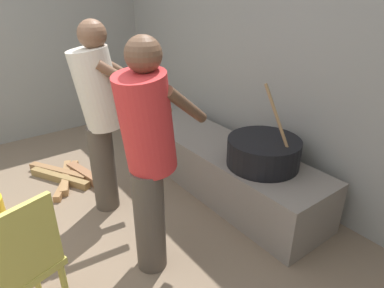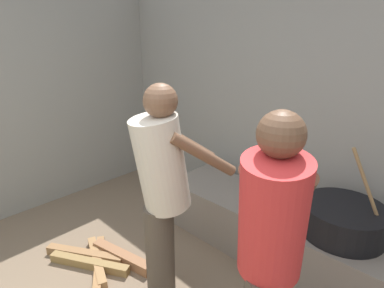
% 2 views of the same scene
% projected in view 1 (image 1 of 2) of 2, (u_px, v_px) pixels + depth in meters
% --- Properties ---
extents(block_enclosure_rear, '(5.16, 0.20, 2.37)m').
position_uv_depth(block_enclosure_rear, '(274.00, 56.00, 2.94)').
color(block_enclosure_rear, gray).
rests_on(block_enclosure_rear, ground_plane).
extents(hearth_ledge, '(2.11, 0.60, 0.45)m').
position_uv_depth(hearth_ledge, '(221.00, 166.00, 3.12)').
color(hearth_ledge, slate).
rests_on(hearth_ledge, ground_plane).
extents(cooking_pot_main, '(0.58, 0.58, 0.67)m').
position_uv_depth(cooking_pot_main, '(263.00, 152.00, 2.64)').
color(cooking_pot_main, black).
rests_on(cooking_pot_main, hearth_ledge).
extents(cook_in_cream_shirt, '(0.52, 0.72, 1.55)m').
position_uv_depth(cook_in_cream_shirt, '(100.00, 110.00, 2.57)').
color(cook_in_cream_shirt, '#4C4238').
rests_on(cook_in_cream_shirt, ground_plane).
extents(cook_in_red_shirt, '(0.56, 0.72, 1.53)m').
position_uv_depth(cook_in_red_shirt, '(148.00, 150.00, 1.98)').
color(cook_in_red_shirt, '#4C4238').
rests_on(cook_in_red_shirt, ground_plane).
extents(chair_olive, '(0.50, 0.50, 0.88)m').
position_uv_depth(chair_olive, '(15.00, 267.00, 1.64)').
color(chair_olive, '#B2A847').
rests_on(chair_olive, ground_plane).
extents(firewood_pile, '(0.88, 0.53, 0.09)m').
position_uv_depth(firewood_pile, '(69.00, 176.00, 3.31)').
color(firewood_pile, '#915F3F').
rests_on(firewood_pile, ground_plane).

